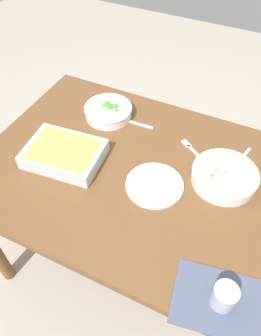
# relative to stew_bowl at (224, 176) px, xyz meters

# --- Properties ---
(ground_plane) EXTENTS (6.00, 6.00, 0.00)m
(ground_plane) POSITION_rel_stew_bowl_xyz_m (0.35, 0.09, -0.77)
(ground_plane) COLOR #B2A899
(dining_table) EXTENTS (1.20, 0.90, 0.74)m
(dining_table) POSITION_rel_stew_bowl_xyz_m (0.35, 0.09, -0.12)
(dining_table) COLOR brown
(dining_table) RESTS_ON ground_plane
(placemat) EXTENTS (0.31, 0.24, 0.00)m
(placemat) POSITION_rel_stew_bowl_xyz_m (-0.12, 0.45, -0.03)
(placemat) COLOR #4C5670
(placemat) RESTS_ON dining_table
(stew_bowl) EXTENTS (0.25, 0.25, 0.06)m
(stew_bowl) POSITION_rel_stew_bowl_xyz_m (0.00, 0.00, 0.00)
(stew_bowl) COLOR white
(stew_bowl) RESTS_ON dining_table
(broccoli_bowl) EXTENTS (0.22, 0.22, 0.07)m
(broccoli_bowl) POSITION_rel_stew_bowl_xyz_m (0.58, -0.15, -0.00)
(broccoli_bowl) COLOR white
(broccoli_bowl) RESTS_ON dining_table
(baking_dish) EXTENTS (0.32, 0.25, 0.06)m
(baking_dish) POSITION_rel_stew_bowl_xyz_m (0.61, 0.16, 0.00)
(baking_dish) COLOR silver
(baking_dish) RESTS_ON dining_table
(drink_cup) EXTENTS (0.07, 0.07, 0.08)m
(drink_cup) POSITION_rel_stew_bowl_xyz_m (-0.12, 0.45, 0.01)
(drink_cup) COLOR #B2BCC6
(drink_cup) RESTS_ON dining_table
(side_plate) EXTENTS (0.22, 0.22, 0.01)m
(side_plate) POSITION_rel_stew_bowl_xyz_m (0.23, 0.14, -0.03)
(side_plate) COLOR silver
(side_plate) RESTS_ON dining_table
(spoon_by_stew) EXTENTS (0.06, 0.17, 0.01)m
(spoon_by_stew) POSITION_rel_stew_bowl_xyz_m (-0.03, -0.11, -0.03)
(spoon_by_stew) COLOR silver
(spoon_by_stew) RESTS_ON dining_table
(spoon_by_broccoli) EXTENTS (0.18, 0.03, 0.01)m
(spoon_by_broccoli) POSITION_rel_stew_bowl_xyz_m (0.47, -0.16, -0.03)
(spoon_by_broccoli) COLOR silver
(spoon_by_broccoli) RESTS_ON dining_table
(fork_on_table) EXTENTS (0.16, 0.11, 0.01)m
(fork_on_table) POSITION_rel_stew_bowl_xyz_m (0.15, -0.10, -0.03)
(fork_on_table) COLOR silver
(fork_on_table) RESTS_ON dining_table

